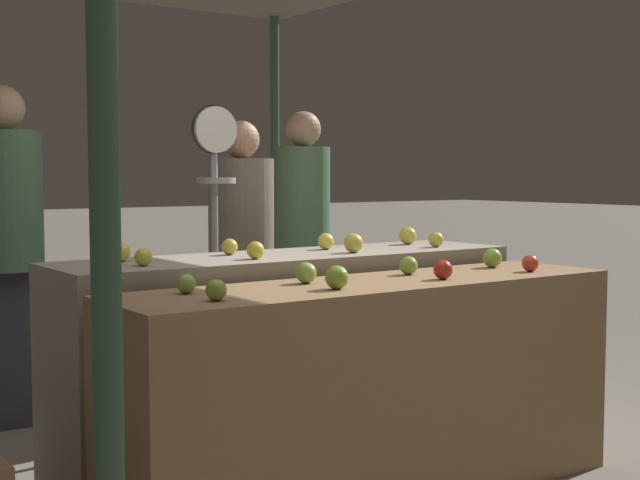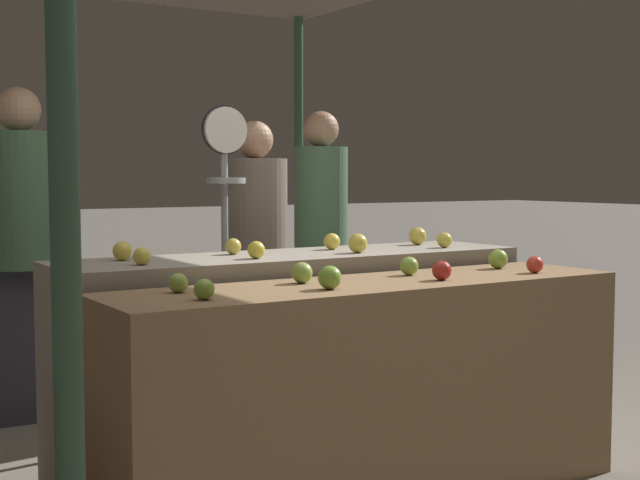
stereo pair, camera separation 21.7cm
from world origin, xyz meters
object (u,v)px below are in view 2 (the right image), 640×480
at_px(person_customer_left, 321,225).
at_px(person_customer_right, 21,231).
at_px(person_vendor_at_scale, 255,243).
at_px(produce_scale, 225,197).

relative_size(person_customer_left, person_customer_right, 0.97).
bearing_deg(person_customer_right, person_vendor_at_scale, 167.25).
distance_m(produce_scale, person_vendor_at_scale, 0.55).
bearing_deg(person_customer_left, produce_scale, 55.77).
height_order(person_vendor_at_scale, person_customer_left, person_customer_left).
bearing_deg(person_vendor_at_scale, person_customer_right, -17.90).
height_order(produce_scale, person_customer_right, person_customer_right).
distance_m(produce_scale, person_customer_right, 1.11).
bearing_deg(produce_scale, person_customer_right, 142.26).
bearing_deg(person_customer_right, person_customer_left, -177.07).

